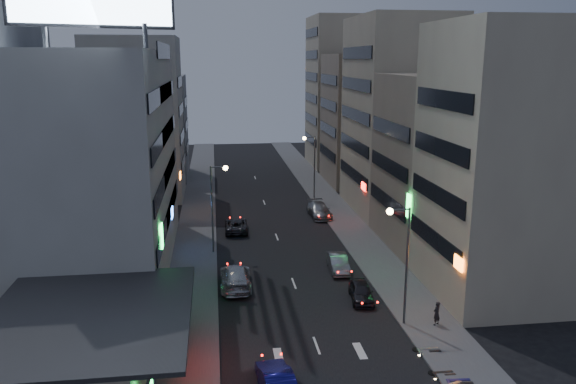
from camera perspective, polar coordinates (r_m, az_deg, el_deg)
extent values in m
plane|color=black|center=(32.78, 4.26, -18.62)|extent=(180.00, 180.00, 0.00)
cube|color=#4C4C4F|center=(59.76, -9.24, -3.62)|extent=(4.00, 120.00, 0.12)
cube|color=#4C4C4F|center=(61.33, 5.89, -3.07)|extent=(4.00, 120.00, 0.12)
cube|color=#B2A78C|center=(34.03, -21.09, -14.78)|extent=(8.00, 12.00, 3.60)
cube|color=black|center=(32.95, -19.65, -11.83)|extent=(11.00, 13.00, 0.25)
cube|color=black|center=(32.60, -12.32, -12.87)|extent=(0.12, 4.00, 0.90)
cube|color=#FF1E14|center=(32.59, -12.18, -12.87)|extent=(0.04, 3.70, 0.70)
cube|color=#A6A6A1|center=(49.17, -20.48, 2.75)|extent=(14.00, 24.00, 18.00)
cube|color=#B2A78C|center=(43.72, 21.20, 2.79)|extent=(10.00, 11.00, 20.00)
cube|color=gray|center=(54.45, 15.76, 2.98)|extent=(11.00, 12.00, 16.00)
cube|color=#B2A78C|center=(65.91, 11.09, 7.60)|extent=(10.00, 14.00, 22.00)
cube|color=#A6A6A1|center=(73.17, -15.16, 7.15)|extent=(11.00, 10.00, 20.00)
cube|color=gray|center=(86.33, -14.30, 6.41)|extent=(12.00, 10.00, 15.00)
cube|color=gray|center=(80.53, 7.98, 7.29)|extent=(11.00, 12.00, 18.00)
cube|color=#B2A78C|center=(93.93, 6.04, 10.04)|extent=(12.00, 12.00, 24.00)
cylinder|color=#595B60|center=(38.54, -23.48, 14.40)|extent=(0.30, 0.30, 1.50)
cylinder|color=#595B60|center=(37.42, -14.30, 15.13)|extent=(0.30, 0.30, 1.50)
cylinder|color=#595B60|center=(37.75, 11.96, -7.44)|extent=(0.16, 0.16, 8.00)
cylinder|color=#595B60|center=(36.34, 11.22, -1.76)|extent=(1.40, 0.10, 0.10)
sphere|color=#FFD88C|center=(36.18, 10.31, -1.95)|extent=(0.44, 0.44, 0.44)
cylinder|color=#595B60|center=(50.92, -7.72, -1.81)|extent=(0.16, 0.16, 8.00)
cylinder|color=#595B60|center=(50.05, -7.06, 2.53)|extent=(1.40, 0.10, 0.10)
sphere|color=#FFD88C|center=(50.08, -6.37, 2.44)|extent=(0.44, 0.44, 0.44)
cylinder|color=#595B60|center=(69.55, 2.71, 2.39)|extent=(0.16, 0.16, 8.00)
cylinder|color=#595B60|center=(68.79, 2.17, 5.57)|extent=(1.40, 0.10, 0.10)
sphere|color=#FFD88C|center=(68.71, 1.67, 5.48)|extent=(0.44, 0.44, 0.44)
imported|color=#26252A|center=(42.25, 7.44, -10.00)|extent=(2.02, 4.09, 1.34)
imported|color=gray|center=(47.53, 5.12, -7.20)|extent=(1.68, 4.27, 1.38)
imported|color=#26252A|center=(58.02, -5.30, -3.38)|extent=(2.32, 4.91, 1.35)
imported|color=gray|center=(63.22, 3.19, -1.85)|extent=(2.37, 5.39, 1.54)
imported|color=navy|center=(31.25, -1.16, -18.71)|extent=(2.08, 4.69, 1.49)
imported|color=#ADB0B5|center=(44.29, -5.36, -8.58)|extent=(2.40, 5.77, 1.67)
imported|color=black|center=(39.24, 14.86, -11.83)|extent=(0.71, 0.65, 1.63)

